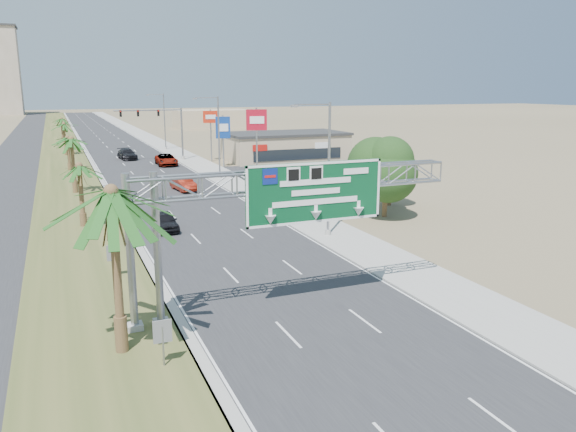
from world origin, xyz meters
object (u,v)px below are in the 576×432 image
(car_mid_lane, at_px, (183,184))
(car_far, at_px, (127,154))
(palm_near, at_px, (111,193))
(signal_mast, at_px, (169,129))
(pole_sign_blue, at_px, (223,129))
(car_right_lane, at_px, (166,160))
(pole_sign_red_near, at_px, (257,124))
(store_building, at_px, (285,147))
(sign_gantry, at_px, (283,192))
(pole_sign_red_far, at_px, (211,121))
(car_left_lane, at_px, (165,221))

(car_mid_lane, bearing_deg, car_far, 86.56)
(palm_near, height_order, car_mid_lane, palm_near)
(signal_mast, bearing_deg, pole_sign_blue, -62.01)
(palm_near, bearing_deg, car_right_lane, 77.67)
(palm_near, relative_size, car_right_lane, 1.42)
(car_far, xyz_separation_m, pole_sign_red_near, (11.53, -28.61, 6.07))
(car_mid_lane, height_order, pole_sign_red_near, pole_sign_red_near)
(palm_near, relative_size, pole_sign_blue, 1.15)
(store_building, relative_size, pole_sign_blue, 2.47)
(car_mid_lane, distance_m, car_far, 30.70)
(pole_sign_red_near, bearing_deg, signal_mast, 102.77)
(store_building, height_order, pole_sign_red_near, pole_sign_red_near)
(car_mid_lane, bearing_deg, pole_sign_blue, 52.53)
(pole_sign_red_near, bearing_deg, store_building, 58.96)
(car_right_lane, distance_m, car_far, 10.31)
(sign_gantry, xyz_separation_m, pole_sign_red_near, (11.82, 37.39, 0.82))
(signal_mast, relative_size, car_mid_lane, 2.18)
(car_right_lane, xyz_separation_m, pole_sign_blue, (7.14, -5.12, 4.51))
(pole_sign_red_far, bearing_deg, store_building, -12.29)
(sign_gantry, relative_size, store_building, 0.93)
(store_building, height_order, car_far, store_building)
(store_building, distance_m, car_mid_lane, 29.15)
(pole_sign_blue, bearing_deg, car_far, 128.57)
(store_building, distance_m, pole_sign_blue, 12.57)
(pole_sign_blue, bearing_deg, car_left_lane, -113.50)
(store_building, relative_size, car_right_lane, 3.05)
(palm_near, distance_m, signal_mast, 65.60)
(car_left_lane, distance_m, car_mid_lane, 17.59)
(pole_sign_blue, bearing_deg, store_building, 21.89)
(store_building, bearing_deg, pole_sign_red_far, 167.71)
(car_left_lane, relative_size, pole_sign_red_near, 0.49)
(pole_sign_red_near, bearing_deg, car_far, 111.95)
(car_far, bearing_deg, pole_sign_red_near, -73.86)
(car_left_lane, distance_m, pole_sign_blue, 36.28)
(car_far, relative_size, pole_sign_red_far, 0.71)
(palm_near, height_order, car_far, palm_near)
(car_right_lane, relative_size, pole_sign_red_far, 0.75)
(car_far, distance_m, pole_sign_red_far, 14.82)
(car_right_lane, distance_m, pole_sign_blue, 9.88)
(palm_near, relative_size, car_far, 1.50)
(pole_sign_red_near, height_order, pole_sign_blue, pole_sign_red_near)
(signal_mast, xyz_separation_m, car_mid_lane, (-3.67, -26.66, -4.08))
(signal_mast, relative_size, pole_sign_red_far, 1.31)
(pole_sign_red_far, bearing_deg, signal_mast, 148.00)
(pole_sign_red_near, bearing_deg, car_left_lane, -127.31)
(signal_mast, relative_size, car_left_lane, 2.41)
(sign_gantry, distance_m, car_mid_lane, 35.87)
(store_building, xyz_separation_m, car_far, (-22.77, 9.93, -1.19))
(sign_gantry, relative_size, signal_mast, 1.63)
(signal_mast, distance_m, store_building, 18.08)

